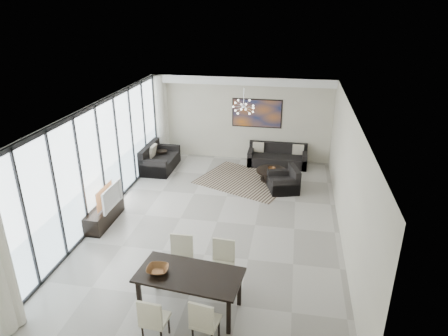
% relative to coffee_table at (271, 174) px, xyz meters
% --- Properties ---
extents(room_shell, '(6.00, 9.00, 2.90)m').
position_rel_coffee_table_xyz_m(room_shell, '(-0.70, -2.80, 1.26)').
color(room_shell, '#A8A39B').
rests_on(room_shell, ground).
extents(window_wall, '(0.37, 8.95, 2.90)m').
position_rel_coffee_table_xyz_m(window_wall, '(-4.01, -2.80, 1.28)').
color(window_wall, white).
rests_on(window_wall, floor).
extents(soffit, '(5.98, 0.40, 0.26)m').
position_rel_coffee_table_xyz_m(soffit, '(-1.16, 1.50, 2.58)').
color(soffit, white).
rests_on(soffit, room_shell).
extents(painting, '(1.68, 0.04, 0.98)m').
position_rel_coffee_table_xyz_m(painting, '(-0.66, 1.67, 1.46)').
color(painting, '#B85E19').
rests_on(painting, room_shell).
extents(chandelier, '(0.66, 0.66, 0.71)m').
position_rel_coffee_table_xyz_m(chandelier, '(-0.86, -0.30, 2.16)').
color(chandelier, silver).
rests_on(chandelier, room_shell).
extents(rug, '(3.24, 2.91, 0.01)m').
position_rel_coffee_table_xyz_m(rug, '(-0.78, -0.20, -0.18)').
color(rug, black).
rests_on(rug, floor).
extents(coffee_table, '(0.94, 0.94, 0.33)m').
position_rel_coffee_table_xyz_m(coffee_table, '(0.00, 0.00, 0.00)').
color(coffee_table, black).
rests_on(coffee_table, floor).
extents(bowl_coffee, '(0.24, 0.24, 0.08)m').
position_rel_coffee_table_xyz_m(bowl_coffee, '(0.01, 0.02, 0.18)').
color(bowl_coffee, brown).
rests_on(bowl_coffee, coffee_table).
extents(sofa_main, '(1.96, 0.80, 0.71)m').
position_rel_coffee_table_xyz_m(sofa_main, '(0.12, 1.26, 0.05)').
color(sofa_main, black).
rests_on(sofa_main, floor).
extents(loveseat, '(0.91, 1.62, 0.81)m').
position_rel_coffee_table_xyz_m(loveseat, '(-3.70, 0.25, 0.09)').
color(loveseat, black).
rests_on(loveseat, floor).
extents(armchair, '(1.00, 1.03, 0.71)m').
position_rel_coffee_table_xyz_m(armchair, '(0.43, -0.69, 0.06)').
color(armchair, black).
rests_on(armchair, floor).
extents(side_table, '(0.37, 0.37, 0.51)m').
position_rel_coffee_table_xyz_m(side_table, '(-3.71, 0.59, 0.15)').
color(side_table, black).
rests_on(side_table, floor).
extents(tv_console, '(0.41, 1.46, 0.46)m').
position_rel_coffee_table_xyz_m(tv_console, '(-3.92, -3.32, 0.04)').
color(tv_console, black).
rests_on(tv_console, floor).
extents(television, '(0.15, 0.98, 0.56)m').
position_rel_coffee_table_xyz_m(television, '(-3.76, -3.30, 0.55)').
color(television, gray).
rests_on(television, tv_console).
extents(dining_table, '(1.92, 1.11, 0.76)m').
position_rel_coffee_table_xyz_m(dining_table, '(-1.04, -5.90, 0.49)').
color(dining_table, black).
rests_on(dining_table, floor).
extents(dining_chair_sw, '(0.43, 0.43, 0.88)m').
position_rel_coffee_table_xyz_m(dining_chair_sw, '(-1.42, -6.75, 0.32)').
color(dining_chair_sw, beige).
rests_on(dining_chair_sw, floor).
extents(dining_chair_se, '(0.48, 0.48, 0.90)m').
position_rel_coffee_table_xyz_m(dining_chair_se, '(-0.62, -6.67, 0.33)').
color(dining_chair_se, beige).
rests_on(dining_chair_se, floor).
extents(dining_chair_nw, '(0.46, 0.46, 0.97)m').
position_rel_coffee_table_xyz_m(dining_chair_nw, '(-1.42, -5.12, 0.37)').
color(dining_chair_nw, beige).
rests_on(dining_chair_nw, floor).
extents(dining_chair_ne, '(0.46, 0.46, 0.95)m').
position_rel_coffee_table_xyz_m(dining_chair_ne, '(-0.60, -5.11, 0.36)').
color(dining_chair_ne, beige).
rests_on(dining_chair_ne, floor).
extents(bowl_dining, '(0.41, 0.41, 0.09)m').
position_rel_coffee_table_xyz_m(bowl_dining, '(-1.60, -5.94, 0.62)').
color(bowl_dining, brown).
rests_on(bowl_dining, dining_table).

